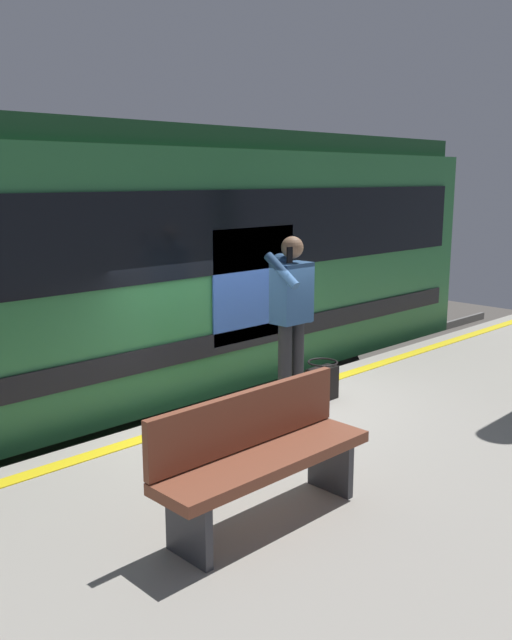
# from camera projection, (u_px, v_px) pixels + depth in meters

# --- Properties ---
(ground_plane) EXTENTS (24.36, 24.36, 0.00)m
(ground_plane) POSITION_uv_depth(u_px,v_px,m) (230.00, 487.00, 7.55)
(ground_plane) COLOR #4C4742
(platform) EXTENTS (16.24, 4.80, 1.02)m
(platform) POSITION_uv_depth(u_px,v_px,m) (420.00, 522.00, 5.77)
(platform) COLOR #9E998E
(platform) RESTS_ON ground
(safety_line) EXTENTS (15.92, 0.16, 0.01)m
(safety_line) POSITION_uv_depth(u_px,v_px,m) (249.00, 405.00, 7.13)
(safety_line) COLOR yellow
(safety_line) RESTS_ON platform
(track_rail_near) EXTENTS (21.11, 0.08, 0.16)m
(track_rail_near) POSITION_uv_depth(u_px,v_px,m) (169.00, 452.00, 8.31)
(track_rail_near) COLOR slate
(track_rail_near) RESTS_ON ground
(track_rail_far) EXTENTS (21.11, 0.08, 0.16)m
(track_rail_far) POSITION_uv_depth(u_px,v_px,m) (105.00, 423.00, 9.32)
(track_rail_far) COLOR slate
(track_rail_far) RESTS_ON ground
(passenger) EXTENTS (0.57, 0.55, 1.78)m
(passenger) POSITION_uv_depth(u_px,v_px,m) (291.00, 309.00, 6.79)
(passenger) COLOR #262628
(passenger) RESTS_ON platform
(handbag) EXTENTS (0.36, 0.33, 0.43)m
(handbag) POSITION_uv_depth(u_px,v_px,m) (322.00, 382.00, 7.28)
(handbag) COLOR black
(handbag) RESTS_ON platform
(bench) EXTENTS (1.71, 0.44, 0.90)m
(bench) POSITION_uv_depth(u_px,v_px,m) (260.00, 452.00, 4.68)
(bench) COLOR brown
(bench) RESTS_ON platform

